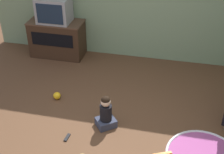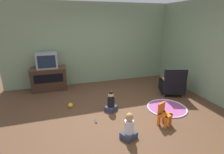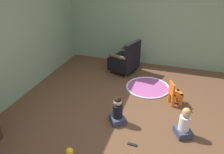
{
  "view_description": "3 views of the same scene",
  "coord_description": "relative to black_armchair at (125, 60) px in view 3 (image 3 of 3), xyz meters",
  "views": [
    {
      "loc": [
        0.75,
        -3.12,
        3.09
      ],
      "look_at": [
        -0.09,
        0.54,
        0.69
      ],
      "focal_mm": 50.0,
      "sensor_mm": 36.0,
      "label": 1
    },
    {
      "loc": [
        -1.26,
        -3.44,
        2.15
      ],
      "look_at": [
        -0.09,
        0.28,
        0.87
      ],
      "focal_mm": 28.0,
      "sensor_mm": 36.0,
      "label": 2
    },
    {
      "loc": [
        -3.12,
        -0.58,
        2.52
      ],
      "look_at": [
        -0.08,
        0.39,
        0.87
      ],
      "focal_mm": 35.0,
      "sensor_mm": 36.0,
      "label": 3
    }
  ],
  "objects": [
    {
      "name": "wall_right",
      "position": [
        0.8,
        -0.87,
        1.03
      ],
      "size": [
        0.12,
        5.59,
        2.72
      ],
      "color": "gray",
      "rests_on": "ground_plane"
    },
    {
      "name": "child_watching_left",
      "position": [
        -2.02,
        -1.51,
        -0.1
      ],
      "size": [
        0.35,
        0.33,
        0.53
      ],
      "rotation": [
        0.0,
        0.0,
        0.46
      ],
      "color": "#33384C",
      "rests_on": "ground_plane"
    },
    {
      "name": "child_watching_center",
      "position": [
        -2.03,
        -0.39,
        -0.1
      ],
      "size": [
        0.36,
        0.35,
        0.53
      ],
      "rotation": [
        0.0,
        0.0,
        0.66
      ],
      "color": "#33384C",
      "rests_on": "ground_plane"
    },
    {
      "name": "yellow_kid_chair",
      "position": [
        -1.13,
        -1.31,
        -0.13
      ],
      "size": [
        0.32,
        0.32,
        0.49
      ],
      "rotation": [
        0.0,
        0.0,
        0.44
      ],
      "color": "orange",
      "rests_on": "ground_plane"
    },
    {
      "name": "remote_control",
      "position": [
        -2.5,
        -0.77,
        -0.32
      ],
      "size": [
        0.06,
        0.15,
        0.02
      ],
      "rotation": [
        0.0,
        0.0,
        1.49
      ],
      "color": "black",
      "rests_on": "ground_plane"
    },
    {
      "name": "play_mat",
      "position": [
        -0.63,
        -0.71,
        -0.32
      ],
      "size": [
        1.0,
        1.0,
        0.04
      ],
      "color": "#A54C8C",
      "rests_on": "ground_plane"
    },
    {
      "name": "ground_plane",
      "position": [
        -1.91,
        -0.66,
        -0.33
      ],
      "size": [
        30.0,
        30.0,
        0.0
      ],
      "primitive_type": "plane",
      "color": "brown"
    },
    {
      "name": "toy_ball",
      "position": [
        -2.98,
        0.07,
        -0.27
      ],
      "size": [
        0.12,
        0.12,
        0.12
      ],
      "color": "yellow",
      "rests_on": "ground_plane"
    },
    {
      "name": "black_armchair",
      "position": [
        0.0,
        0.0,
        0.0
      ],
      "size": [
        0.81,
        0.78,
        0.86
      ],
      "rotation": [
        0.0,
        0.0,
        2.8
      ],
      "color": "brown",
      "rests_on": "ground_plane"
    }
  ]
}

